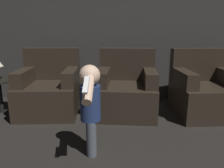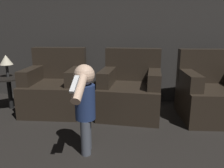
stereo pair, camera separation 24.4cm
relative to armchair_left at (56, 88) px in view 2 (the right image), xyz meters
name	(u,v)px [view 2 (the right image)]	position (x,y,z in m)	size (l,w,h in m)	color
wall_back	(126,19)	(0.95, 0.66, 0.98)	(8.40, 0.05, 2.60)	#33302D
armchair_left	(56,88)	(0.00, 0.00, 0.00)	(0.84, 0.84, 0.88)	black
armchair_middle	(131,91)	(1.08, 0.00, 0.00)	(0.83, 0.83, 0.88)	black
armchair_right	(212,94)	(2.15, 0.00, 0.00)	(0.85, 0.85, 0.88)	black
person_toddler	(85,102)	(0.72, -1.07, 0.19)	(0.19, 0.58, 0.85)	#474C56
side_table	(9,82)	(-0.69, -0.05, 0.09)	(0.49, 0.49, 0.48)	black
lamp	(6,60)	(-0.69, -0.05, 0.40)	(0.18, 0.18, 0.32)	#262626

